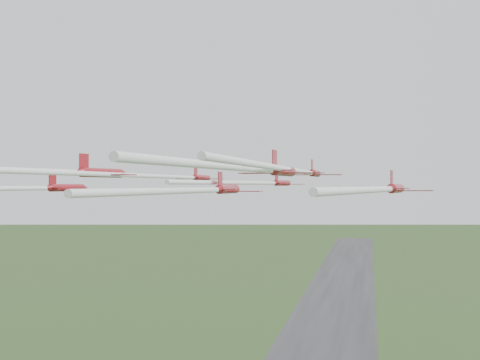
% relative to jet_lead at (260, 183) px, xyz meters
% --- Properties ---
extents(runway, '(38.00, 900.00, 0.04)m').
position_rel_jet_lead_xyz_m(runway, '(1.11, 196.55, -59.16)').
color(runway, '#2E2E31').
rests_on(runway, ground).
extents(jet_lead, '(11.48, 51.87, 2.45)m').
position_rel_jet_lead_xyz_m(jet_lead, '(0.00, 0.00, 0.00)').
color(jet_lead, maroon).
extents(jet_row2_left, '(7.93, 67.91, 2.36)m').
position_rel_jet_lead_xyz_m(jet_row2_left, '(-11.65, -15.46, 0.88)').
color(jet_row2_left, maroon).
extents(jet_row2_right, '(8.50, 69.13, 2.54)m').
position_rel_jet_lead_xyz_m(jet_row2_right, '(8.54, -22.81, 1.42)').
color(jet_row2_right, maroon).
extents(jet_row3_left, '(9.24, 49.76, 2.70)m').
position_rel_jet_lead_xyz_m(jet_row3_left, '(-27.75, -25.22, -0.77)').
color(jet_row3_left, maroon).
extents(jet_row3_mid, '(9.86, 53.21, 2.94)m').
position_rel_jet_lead_xyz_m(jet_row3_mid, '(-2.33, -27.42, -0.96)').
color(jet_row3_mid, maroon).
extents(jet_row3_right, '(12.44, 52.24, 2.94)m').
position_rel_jet_lead_xyz_m(jet_row3_right, '(19.00, -26.25, -0.84)').
color(jet_row3_right, maroon).
extents(jet_row4_left, '(14.02, 63.53, 2.72)m').
position_rel_jet_lead_xyz_m(jet_row4_left, '(-17.00, -46.86, 1.08)').
color(jet_row4_left, maroon).
extents(jet_row4_right, '(9.23, 46.05, 2.71)m').
position_rel_jet_lead_xyz_m(jet_row4_right, '(6.96, -42.26, 1.17)').
color(jet_row4_right, maroon).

